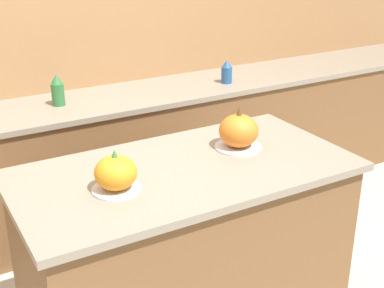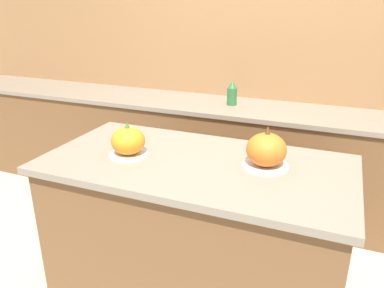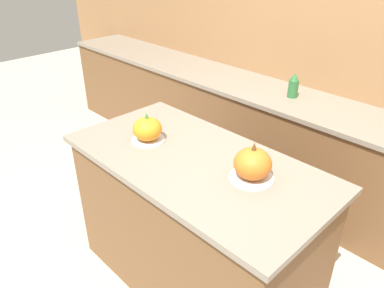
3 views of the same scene
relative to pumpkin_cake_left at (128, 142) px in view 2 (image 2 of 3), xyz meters
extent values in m
cube|color=#9E7047|center=(0.35, 1.64, 0.24)|extent=(8.00, 0.06, 2.50)
cube|color=brown|center=(0.35, 0.05, -0.56)|extent=(1.46, 0.72, 0.90)
cube|color=gray|center=(0.35, 0.05, -0.09)|extent=(1.52, 0.78, 0.03)
cube|color=brown|center=(0.35, 1.31, -0.58)|extent=(6.00, 0.56, 0.85)
cube|color=gray|center=(0.35, 1.31, -0.13)|extent=(6.00, 0.60, 0.03)
cylinder|color=silver|center=(0.00, 0.00, -0.07)|extent=(0.20, 0.20, 0.01)
ellipsoid|color=orange|center=(0.00, 0.00, 0.00)|extent=(0.17, 0.17, 0.14)
cone|color=#38702D|center=(0.00, 0.00, 0.09)|extent=(0.03, 0.03, 0.03)
cylinder|color=silver|center=(0.68, 0.12, -0.07)|extent=(0.23, 0.23, 0.01)
ellipsoid|color=orange|center=(0.68, 0.12, 0.01)|extent=(0.19, 0.19, 0.16)
cone|color=brown|center=(0.68, 0.12, 0.11)|extent=(0.03, 0.03, 0.04)
cylinder|color=#2D6B38|center=(0.16, 1.32, -0.05)|extent=(0.08, 0.08, 0.14)
cone|color=#2D6B38|center=(0.16, 1.32, 0.05)|extent=(0.07, 0.07, 0.06)
camera|label=1|loc=(-0.70, -1.83, 0.93)|focal=50.00mm
camera|label=2|loc=(0.97, -1.52, 0.67)|focal=35.00mm
camera|label=3|loc=(1.59, -1.19, 0.99)|focal=35.00mm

